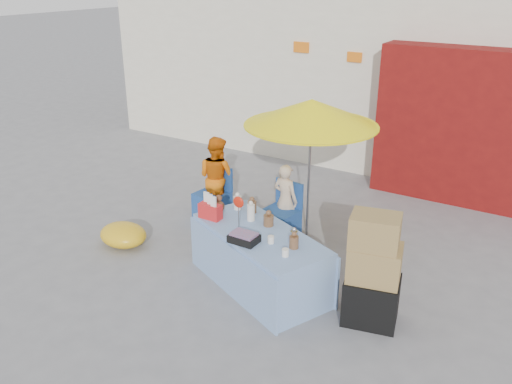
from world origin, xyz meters
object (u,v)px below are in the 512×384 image
Objects in this scene: chair_right at (281,222)px; box_stack at (373,274)px; vendor_orange at (217,177)px; chair_left at (213,204)px; vendor_beige at (285,200)px; umbrella at (311,113)px; market_table at (259,258)px.

box_stack is at bearing -26.57° from chair_right.
box_stack is (1.89, -1.28, 0.36)m from chair_right.
vendor_orange is (-1.25, 0.13, 0.42)m from chair_right.
box_stack is at bearing -14.67° from chair_left.
chair_left and chair_right have the same top height.
chair_right is 0.76× the size of vendor_beige.
chair_right is 0.63× the size of vendor_orange.
umbrella reaches higher than box_stack.
market_table is 1.37m from chair_right.
box_stack is (1.47, 0.02, 0.23)m from market_table.
vendor_beige is at bearing 98.31° from chair_right.
umbrella is at bearing 17.85° from chair_left.
vendor_orange is at bearing 163.42° from market_table.
market_table is 2.53× the size of chair_left.
vendor_beige is at bearing 143.31° from box_stack.
vendor_orange is at bearing 155.83° from box_stack.
chair_right is 1.33m from vendor_orange.
box_stack is at bearing 24.75° from market_table.
vendor_beige is (1.25, 0.00, -0.11)m from vendor_orange.
box_stack is (1.89, -1.41, 0.05)m from vendor_beige.
box_stack is (1.59, -1.56, -1.28)m from umbrella.
box_stack reaches higher than chair_right.
chair_left is at bearing 98.31° from vendor_orange.
vendor_orange is 1.01× the size of box_stack.
vendor_orange is at bearing -178.68° from chair_right.
vendor_orange is 3.45m from box_stack.
box_stack reaches higher than market_table.
box_stack reaches higher than chair_left.
vendor_beige is (-0.00, 0.13, 0.31)m from chair_right.
chair_left is at bearing 166.15° from market_table.
chair_left is 2.27m from umbrella.
vendor_beige is 2.36m from box_stack.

